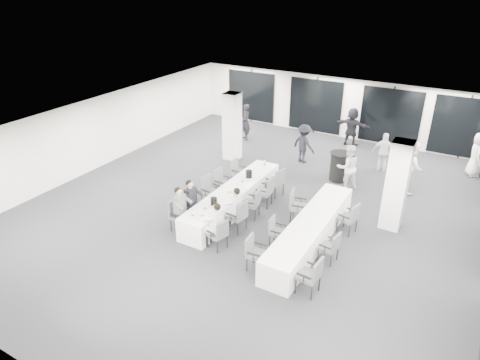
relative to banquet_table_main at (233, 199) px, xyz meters
The scene contains 42 objects.
room 2.38m from the banquet_table_main, 48.26° to the left, with size 14.04×16.04×2.84m.
column_left 4.45m from the banquet_table_main, 121.35° to the left, with size 0.60×0.60×2.80m, color white.
column_right 5.08m from the banquet_table_main, 17.48° to the left, with size 0.60×0.60×2.80m, color white.
banquet_table_main is the anchor object (origin of this frame).
banquet_table_side 2.99m from the banquet_table_main, 11.49° to the right, with size 0.90×5.00×0.75m, color white.
cocktail_table 4.52m from the banquet_table_main, 59.16° to the left, with size 0.79×0.79×1.10m.
chair_main_left_near 2.09m from the banquet_table_main, 113.67° to the right, with size 0.54×0.59×0.98m.
chair_main_left_second 1.59m from the banquet_table_main, 121.58° to the right, with size 0.49×0.54×0.89m.
chair_main_left_mid 0.89m from the banquet_table_main, 167.77° to the right, with size 0.60×0.64×1.04m.
chair_main_left_fourth 1.05m from the banquet_table_main, 144.67° to the left, with size 0.55×0.60×1.00m.
chair_main_left_far 1.90m from the banquet_table_main, 116.16° to the left, with size 0.50×0.55×0.95m.
chair_main_right_near 2.32m from the banquet_table_main, 69.06° to the right, with size 0.57×0.59×0.92m.
chair_main_right_second 1.39m from the banquet_table_main, 52.50° to the right, with size 0.57×0.61×1.00m.
chair_main_right_mid 0.87m from the banquet_table_main, ahead, with size 0.56×0.60×0.98m.
chair_main_right_fourth 1.13m from the banquet_table_main, 40.63° to the left, with size 0.56×0.61×1.03m.
chair_main_right_far 1.76m from the banquet_table_main, 61.35° to the left, with size 0.64×0.67×1.04m.
chair_side_left_near 3.23m from the banquet_table_main, 49.54° to the right, with size 0.52×0.57×0.96m.
chair_side_left_mid 2.41m from the banquet_table_main, 29.19° to the right, with size 0.47×0.52×0.87m.
chair_side_left_far 2.13m from the banquet_table_main, ahead, with size 0.61×0.65×1.03m.
chair_side_right_near 4.61m from the banquet_table_main, 35.09° to the right, with size 0.55×0.61×1.02m.
chair_side_right_mid 3.94m from the banquet_table_main, 17.59° to the right, with size 0.52×0.56×0.91m.
chair_side_right_far 3.80m from the banquet_table_main, ahead, with size 0.60×0.63×0.99m.
seated_guest_a 2.06m from the banquet_table_main, 109.38° to the right, with size 0.50×0.38×1.44m.
seated_guest_b 1.56m from the banquet_table_main, 116.48° to the right, with size 0.50×0.38×1.44m.
seated_guest_c 2.29m from the banquet_table_main, 72.71° to the right, with size 0.50×0.38×1.44m.
seated_guest_d 1.34m from the banquet_table_main, 58.24° to the right, with size 0.50×0.38×1.44m.
standing_guest_b 4.38m from the banquet_table_main, 50.49° to the left, with size 0.92×0.56×1.90m, color silver.
standing_guest_c 4.84m from the banquet_table_main, 84.11° to the left, with size 1.19×0.60×1.83m, color black.
standing_guest_d 6.63m from the banquet_table_main, 57.77° to the left, with size 1.03×0.58×1.75m, color silver.
standing_guest_e 9.62m from the banquet_table_main, 45.92° to the left, with size 0.93×0.57×1.94m, color silver.
standing_guest_f 7.89m from the banquet_table_main, 78.18° to the left, with size 1.80×0.69×1.96m, color black.
standing_guest_g 6.65m from the banquet_table_main, 115.78° to the left, with size 0.69×0.56×1.89m, color black.
standing_guest_h 6.41m from the banquet_table_main, 41.94° to the left, with size 1.04×0.63×2.15m, color silver.
ice_bucket_near 1.31m from the banquet_table_main, 88.07° to the right, with size 0.21×0.21×0.24m, color black.
ice_bucket_far 1.12m from the banquet_table_main, 88.14° to the left, with size 0.22×0.22×0.25m, color black.
water_bottle_a 2.21m from the banquet_table_main, 92.10° to the right, with size 0.07×0.07×0.23m, color silver.
water_bottle_b 0.69m from the banquet_table_main, 83.17° to the left, with size 0.07×0.07×0.22m, color silver.
water_bottle_c 2.17m from the banquet_table_main, 88.20° to the left, with size 0.07×0.07×0.23m, color silver.
plate_a 1.61m from the banquet_table_main, 91.83° to the right, with size 0.22×0.22×0.03m.
plate_b 1.97m from the banquet_table_main, 86.62° to the right, with size 0.19×0.19×0.03m.
plate_c 0.50m from the banquet_table_main, 81.62° to the right, with size 0.21×0.21×0.03m.
wine_glass 2.25m from the banquet_table_main, 86.90° to the right, with size 0.08×0.08×0.21m.
Camera 1 is at (5.82, -11.12, 7.09)m, focal length 32.00 mm.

